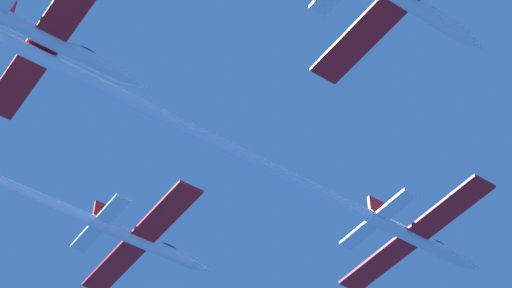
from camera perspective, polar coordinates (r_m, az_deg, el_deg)
name	(u,v)px	position (r m, az deg, el deg)	size (l,w,h in m)	color
jet_lead	(255,161)	(63.87, -0.06, -1.00)	(14.90, 49.72, 2.47)	white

